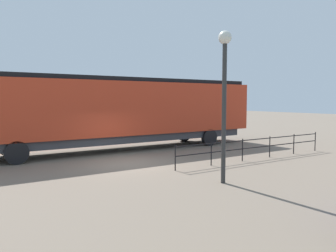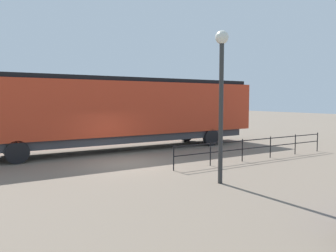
# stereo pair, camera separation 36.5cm
# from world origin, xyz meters

# --- Properties ---
(ground_plane) EXTENTS (120.00, 120.00, 0.00)m
(ground_plane) POSITION_xyz_m (0.00, 0.00, 0.00)
(ground_plane) COLOR #756656
(locomotive) EXTENTS (3.12, 18.14, 4.27)m
(locomotive) POSITION_xyz_m (-3.94, 1.87, 2.40)
(locomotive) COLOR red
(locomotive) RESTS_ON ground_plane
(lamp_post) EXTENTS (0.47, 0.47, 5.41)m
(lamp_post) POSITION_xyz_m (5.25, 1.28, 3.70)
(lamp_post) COLOR #2D2D2D
(lamp_post) RESTS_ON ground_plane
(platform_fence) EXTENTS (0.05, 9.99, 1.10)m
(platform_fence) POSITION_xyz_m (2.59, 5.98, 0.72)
(platform_fence) COLOR black
(platform_fence) RESTS_ON ground_plane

